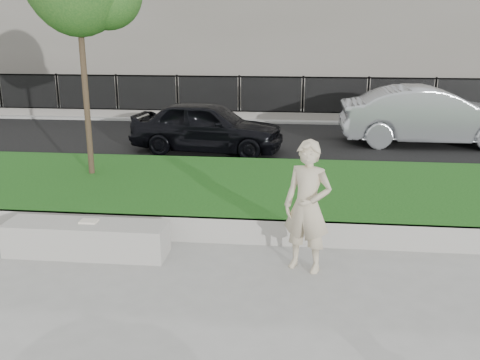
# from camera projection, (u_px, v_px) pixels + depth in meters

# --- Properties ---
(ground) EXTENTS (90.00, 90.00, 0.00)m
(ground) POSITION_uv_depth(u_px,v_px,m) (188.00, 271.00, 7.32)
(ground) COLOR gray
(ground) RESTS_ON ground
(grass_bank) EXTENTS (34.00, 4.00, 0.40)m
(grass_bank) POSITION_uv_depth(u_px,v_px,m) (219.00, 192.00, 10.13)
(grass_bank) COLOR #0E380E
(grass_bank) RESTS_ON ground
(grass_kerb) EXTENTS (34.00, 0.08, 0.40)m
(grass_kerb) POSITION_uv_depth(u_px,v_px,m) (201.00, 230.00, 8.26)
(grass_kerb) COLOR #9E9C94
(grass_kerb) RESTS_ON ground
(street) EXTENTS (34.00, 7.00, 0.04)m
(street) POSITION_uv_depth(u_px,v_px,m) (247.00, 142.00, 15.44)
(street) COLOR black
(street) RESTS_ON ground
(far_pavement) EXTENTS (34.00, 3.00, 0.12)m
(far_pavement) POSITION_uv_depth(u_px,v_px,m) (258.00, 116.00, 19.73)
(far_pavement) COLOR gray
(far_pavement) RESTS_ON ground
(iron_fence) EXTENTS (32.00, 0.30, 1.50)m
(iron_fence) POSITION_uv_depth(u_px,v_px,m) (256.00, 107.00, 18.64)
(iron_fence) COLOR slate
(iron_fence) RESTS_ON far_pavement
(stone_bench) EXTENTS (2.36, 0.59, 0.48)m
(stone_bench) POSITION_uv_depth(u_px,v_px,m) (87.00, 239.00, 7.80)
(stone_bench) COLOR #9E9C94
(stone_bench) RESTS_ON ground
(man) EXTENTS (0.77, 0.65, 1.81)m
(man) POSITION_uv_depth(u_px,v_px,m) (307.00, 207.00, 7.14)
(man) COLOR beige
(man) RESTS_ON ground
(book) EXTENTS (0.25, 0.18, 0.03)m
(book) POSITION_uv_depth(u_px,v_px,m) (89.00, 221.00, 7.77)
(book) COLOR silver
(book) RESTS_ON stone_bench
(car_dark) EXTENTS (4.13, 2.08, 1.35)m
(car_dark) POSITION_uv_depth(u_px,v_px,m) (207.00, 126.00, 13.95)
(car_dark) COLOR black
(car_dark) RESTS_ON street
(car_silver) EXTENTS (4.89, 1.74, 1.61)m
(car_silver) POSITION_uv_depth(u_px,v_px,m) (430.00, 116.00, 14.79)
(car_silver) COLOR #989CA0
(car_silver) RESTS_ON street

